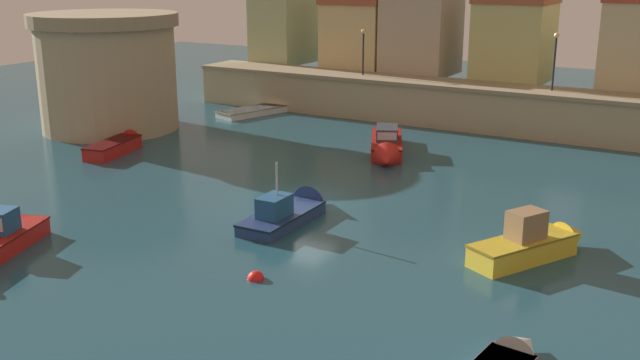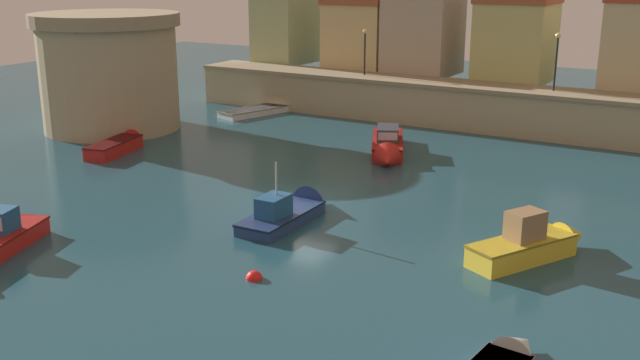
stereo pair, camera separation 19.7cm
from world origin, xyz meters
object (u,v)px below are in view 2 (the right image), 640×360
(quay_lamp_0, at_px, (365,44))
(moored_boat_3, at_px, (534,243))
(moored_boat_0, at_px, (387,146))
(moored_boat_2, at_px, (293,209))
(mooring_buoy_0, at_px, (254,279))
(fortress_tower, at_px, (109,71))
(moored_boat_4, at_px, (121,144))
(moored_boat_1, at_px, (274,108))
(quay_lamp_1, at_px, (557,53))

(quay_lamp_0, relative_size, moored_boat_3, 0.58)
(moored_boat_0, xyz_separation_m, moored_boat_2, (1.22, -11.72, -0.14))
(quay_lamp_0, xyz_separation_m, mooring_buoy_0, (10.01, -27.32, -5.01))
(quay_lamp_0, distance_m, moored_boat_0, 12.36)
(moored_boat_0, relative_size, mooring_buoy_0, 12.10)
(fortress_tower, bearing_deg, quay_lamp_0, 45.88)
(quay_lamp_0, height_order, moored_boat_3, quay_lamp_0)
(moored_boat_2, bearing_deg, fortress_tower, 64.37)
(quay_lamp_0, xyz_separation_m, moored_boat_4, (-7.12, -16.57, -4.60))
(moored_boat_3, bearing_deg, moored_boat_4, 108.58)
(fortress_tower, relative_size, moored_boat_1, 1.25)
(quay_lamp_1, bearing_deg, moored_boat_2, -104.37)
(quay_lamp_1, relative_size, moored_boat_4, 0.67)
(mooring_buoy_0, bearing_deg, quay_lamp_1, 83.47)
(quay_lamp_1, xyz_separation_m, moored_boat_3, (4.61, -20.45, -4.63))
(quay_lamp_0, height_order, moored_boat_0, quay_lamp_0)
(quay_lamp_1, bearing_deg, mooring_buoy_0, -96.53)
(fortress_tower, distance_m, quay_lamp_1, 28.09)
(moored_boat_3, bearing_deg, moored_boat_0, 73.33)
(quay_lamp_0, height_order, moored_boat_4, quay_lamp_0)
(fortress_tower, xyz_separation_m, moored_boat_3, (29.78, -8.05, -3.19))
(quay_lamp_1, distance_m, moored_boat_3, 21.47)
(quay_lamp_1, bearing_deg, fortress_tower, -153.76)
(mooring_buoy_0, bearing_deg, moored_boat_2, 110.86)
(fortress_tower, distance_m, moored_boat_2, 21.88)
(fortress_tower, distance_m, moored_boat_0, 19.01)
(quay_lamp_0, relative_size, moored_boat_2, 0.55)
(moored_boat_4, xyz_separation_m, mooring_buoy_0, (17.13, -10.75, -0.41))
(fortress_tower, distance_m, mooring_buoy_0, 26.88)
(moored_boat_1, xyz_separation_m, moored_boat_3, (24.06, -18.36, 0.33))
(moored_boat_1, relative_size, moored_boat_3, 1.36)
(moored_boat_0, distance_m, moored_boat_2, 11.79)
(moored_boat_3, bearing_deg, fortress_tower, 102.33)
(fortress_tower, height_order, moored_boat_4, fortress_tower)
(fortress_tower, height_order, moored_boat_2, fortress_tower)
(quay_lamp_1, relative_size, moored_boat_3, 0.64)
(moored_boat_0, bearing_deg, quay_lamp_1, 119.57)
(fortress_tower, distance_m, quay_lamp_0, 17.32)
(moored_boat_1, xyz_separation_m, moored_boat_4, (-0.81, -14.48, 0.16))
(fortress_tower, relative_size, quay_lamp_0, 2.94)
(quay_lamp_0, bearing_deg, fortress_tower, -134.12)
(moored_boat_2, bearing_deg, moored_boat_3, -87.04)
(moored_boat_0, height_order, moored_boat_4, moored_boat_0)
(moored_boat_3, xyz_separation_m, moored_boat_4, (-24.87, 3.88, -0.17))
(moored_boat_1, distance_m, moored_boat_4, 14.50)
(moored_boat_2, xyz_separation_m, moored_boat_4, (-14.82, 4.67, 0.04))
(fortress_tower, bearing_deg, quay_lamp_1, 26.24)
(quay_lamp_1, bearing_deg, moored_boat_4, -140.72)
(quay_lamp_1, xyz_separation_m, mooring_buoy_0, (-3.12, -27.32, -5.21))
(fortress_tower, xyz_separation_m, moored_boat_0, (18.50, 2.89, -3.27))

